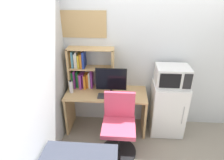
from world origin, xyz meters
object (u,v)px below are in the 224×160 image
Objects in this scene: desk_chair at (119,128)px; mini_fridge at (167,109)px; computer_mouse at (131,97)px; microwave at (172,76)px; monitor at (111,80)px; water_bottle at (71,87)px; keyboard at (111,96)px; wall_corkboard at (83,24)px; hutch_bookshelf at (85,69)px.

mini_fridge is at bearing 33.00° from desk_chair.
computer_mouse is 0.72m from microwave.
monitor is 0.53× the size of mini_fridge.
water_bottle is 0.24× the size of mini_fridge.
mini_fridge reaches higher than keyboard.
mini_fridge is 1.97m from wall_corkboard.
desk_chair is at bearing -48.06° from hutch_bookshelf.
keyboard is at bearing 110.40° from desk_chair.
monitor is 0.96× the size of microwave.
hutch_bookshelf is 0.65m from keyboard.
water_bottle is at bearing -178.10° from microwave.
mini_fridge reaches higher than computer_mouse.
computer_mouse is at bearing -165.58° from microwave.
hutch_bookshelf is at bearing 131.94° from desk_chair.
hutch_bookshelf is 0.91m from computer_mouse.
microwave is (1.42, -0.16, -0.00)m from hutch_bookshelf.
water_bottle is 0.30× the size of wall_corkboard.
monitor reaches higher than computer_mouse.
microwave reaches higher than keyboard.
water_bottle is (-0.67, 0.10, 0.09)m from keyboard.
wall_corkboard is at bearing 92.90° from hutch_bookshelf.
keyboard is 0.69m from water_bottle.
hutch_bookshelf is at bearing -87.10° from wall_corkboard.
wall_corkboard is at bearing 139.72° from keyboard.
monitor is 0.26m from keyboard.
mini_fridge is at bearing 1.80° from water_bottle.
wall_corkboard reaches higher than water_bottle.
monitor is 0.51× the size of desk_chair.
hutch_bookshelf is at bearing 173.71° from microwave.
keyboard is (0.47, -0.31, -0.33)m from hutch_bookshelf.
hutch_bookshelf is at bearing 147.13° from keyboard.
desk_chair is (-0.18, -0.37, -0.33)m from computer_mouse.
monitor is at bearing 99.76° from keyboard.
keyboard is at bearing -171.03° from microwave.
wall_corkboard is at bearing 169.80° from microwave.
microwave reaches higher than desk_chair.
monitor is (0.47, -0.26, -0.07)m from hutch_bookshelf.
wall_corkboard is at bearing 152.46° from computer_mouse.
computer_mouse is (0.79, -0.32, -0.32)m from hutch_bookshelf.
water_bottle reaches higher than desk_chair.
desk_chair is (-0.81, -0.53, -0.65)m from microwave.
computer_mouse is 0.11× the size of mini_fridge.
computer_mouse is at bearing -27.54° from wall_corkboard.
monitor is 0.69m from water_bottle.
desk_chair is at bearing -70.72° from monitor.
computer_mouse is (0.32, -0.01, 0.01)m from keyboard.
wall_corkboard is (-0.62, 0.78, 1.38)m from desk_chair.
wall_corkboard reaches higher than desk_chair.
monitor reaches higher than desk_chair.
microwave is 1.16m from desk_chair.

